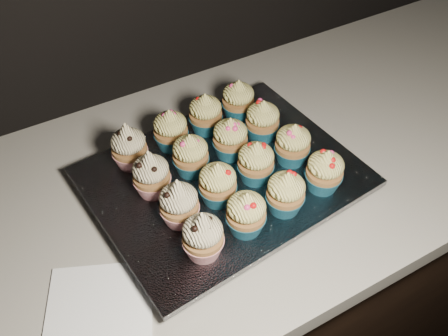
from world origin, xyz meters
name	(u,v)px	position (x,y,z in m)	size (l,w,h in m)	color
cabinet	(285,268)	(0.00, 1.70, 0.43)	(2.40, 0.60, 0.86)	black
worktop	(305,144)	(0.00, 1.70, 0.88)	(2.44, 0.64, 0.04)	beige
napkin	(99,310)	(-0.48, 1.54, 0.90)	(0.15, 0.15, 0.00)	white
baking_tray	(224,183)	(-0.21, 1.66, 0.91)	(0.41, 0.31, 0.02)	black
foil_lining	(224,177)	(-0.21, 1.66, 0.93)	(0.44, 0.35, 0.01)	silver
cupcake_0	(203,236)	(-0.31, 1.54, 0.97)	(0.06, 0.06, 0.10)	#A91725
cupcake_1	(246,213)	(-0.24, 1.55, 0.97)	(0.06, 0.06, 0.08)	#185B75
cupcake_2	(286,193)	(-0.16, 1.55, 0.97)	(0.06, 0.06, 0.08)	#185B75
cupcake_3	(325,171)	(-0.08, 1.56, 0.97)	(0.06, 0.06, 0.08)	#185B75
cupcake_4	(179,203)	(-0.32, 1.61, 0.97)	(0.06, 0.06, 0.10)	#A91725
cupcake_5	(218,184)	(-0.24, 1.62, 0.97)	(0.06, 0.06, 0.08)	#185B75
cupcake_6	(256,162)	(-0.17, 1.63, 0.97)	(0.06, 0.06, 0.08)	#185B75
cupcake_7	(293,144)	(-0.09, 1.64, 0.97)	(0.06, 0.06, 0.08)	#185B75
cupcake_8	(151,174)	(-0.33, 1.69, 0.97)	(0.06, 0.06, 0.10)	#A91725
cupcake_9	(191,155)	(-0.25, 1.70, 0.97)	(0.06, 0.06, 0.08)	#185B75
cupcake_10	(230,138)	(-0.17, 1.70, 0.97)	(0.06, 0.06, 0.08)	#185B75
cupcake_11	(262,121)	(-0.10, 1.72, 0.97)	(0.06, 0.06, 0.08)	#185B75
cupcake_12	(129,147)	(-0.34, 1.77, 0.97)	(0.06, 0.06, 0.10)	#A91725
cupcake_13	(171,130)	(-0.25, 1.78, 0.97)	(0.06, 0.06, 0.08)	#185B75
cupcake_14	(206,114)	(-0.18, 1.78, 0.97)	(0.06, 0.06, 0.08)	#185B75
cupcake_15	(238,100)	(-0.11, 1.79, 0.97)	(0.06, 0.06, 0.08)	#185B75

